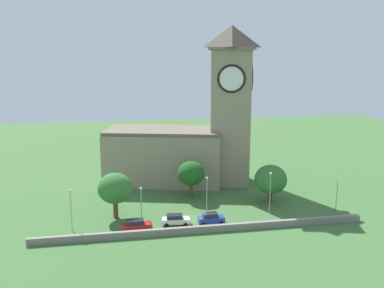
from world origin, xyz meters
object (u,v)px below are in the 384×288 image
Objects in this scene: streetlamp_east_mid at (270,186)px; streetlamp_east_end at (337,190)px; church at (189,136)px; tree_riverside_east at (115,188)px; car_blue at (211,218)px; car_white at (176,220)px; streetlamp_west_end at (71,203)px; streetlamp_central at (207,191)px; tree_by_tower at (191,173)px; streetlamp_west_mid at (141,199)px; tree_riverside_west at (271,179)px; car_red at (136,225)px.

streetlamp_east_mid is 1.23× the size of streetlamp_east_end.
church reaches higher than tree_riverside_east.
car_blue is at bearing -91.22° from church.
streetlamp_west_end is (-16.35, 0.57, 3.69)m from car_white.
streetlamp_central is at bearing 176.55° from streetlamp_east_end.
streetlamp_central is 10.86m from tree_by_tower.
streetlamp_west_mid is at bearing -177.52° from streetlamp_central.
tree_riverside_west is at bearing 31.88° from car_blue.
car_white is at bearing -161.35° from streetlamp_central.
church is at bearing 134.17° from streetlamp_east_end.
car_red is 0.66× the size of streetlamp_central.
streetlamp_central reaches higher than car_white.
tree_riverside_east is (-4.17, 3.40, 0.94)m from streetlamp_west_mid.
tree_riverside_east is (-14.40, -7.91, 0.34)m from tree_by_tower.
streetlamp_east_end is (22.27, -22.93, -5.91)m from church.
streetlamp_west_end is 0.95× the size of tree_riverside_west.
tree_by_tower is at bearing -97.58° from church.
streetlamp_east_mid is (10.56, -21.39, -5.09)m from church.
tree_by_tower is 15.09m from tree_riverside_west.
car_red is 0.67× the size of tree_by_tower.
tree_by_tower is at bearing 69.21° from car_white.
tree_riverside_west is (13.27, 8.25, 3.46)m from car_blue.
car_white is 1.07× the size of car_blue.
tree_riverside_east reaches higher than tree_riverside_west.
tree_riverside_west is (-9.51, 7.08, 0.29)m from streetlamp_east_end.
car_red is at bearing -177.22° from car_blue.
streetlamp_east_mid is 5.99m from tree_riverside_west.
streetlamp_east_end is (44.88, -0.06, -0.45)m from streetlamp_west_end.
church is at bearing 88.24° from streetlamp_central.
streetlamp_central is at bearing -10.90° from tree_riverside_east.
car_white is 0.59× the size of tree_riverside_east.
streetlamp_east_mid is 1.04× the size of tree_riverside_west.
tree_riverside_east reaches higher than car_white.
streetlamp_west_end is at bearing 176.80° from car_blue.
streetlamp_central reaches higher than streetlamp_east_end.
streetlamp_east_end is at bearing -6.45° from tree_riverside_east.
tree_riverside_east is at bearing -151.22° from tree_by_tower.
car_blue is 22.42m from streetlamp_west_end.
streetlamp_east_end is 0.77× the size of tree_riverside_east.
streetlamp_west_end is at bearing 179.92° from streetlamp_east_end.
car_red is at bearing -62.37° from tree_riverside_east.
streetlamp_west_end reaches higher than car_blue.
streetlamp_central is 0.93× the size of tree_riverside_east.
streetlamp_west_end is (-9.95, 1.82, 3.64)m from car_red.
church is 4.86× the size of streetlamp_west_end.
tree_by_tower is at bearing 138.30° from streetlamp_east_mid.
car_red is at bearing -110.48° from streetlamp_west_mid.
tree_riverside_west is at bearing 5.55° from tree_riverside_east.
tree_riverside_east reaches higher than streetlamp_east_mid.
car_white is at bearing -104.94° from church.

